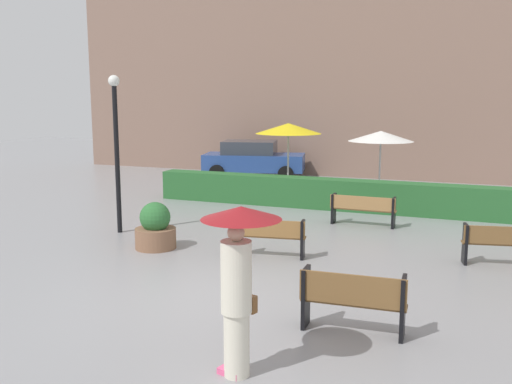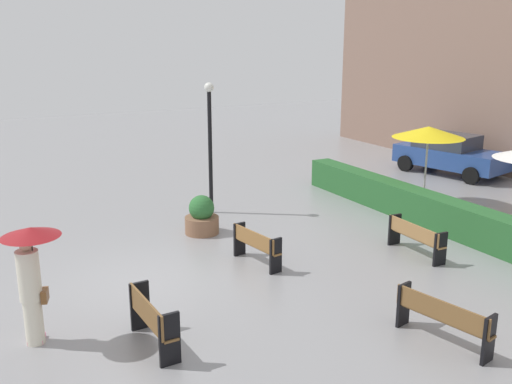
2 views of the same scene
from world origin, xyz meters
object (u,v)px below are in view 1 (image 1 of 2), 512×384
object	(u,v)px
pedestrian_with_umbrella	(238,267)
patio_umbrella_white	(381,136)
bench_mid_center	(270,235)
bench_far_right	(509,242)
parked_car	(253,159)
bench_back_row	(363,208)
lamp_post	(116,138)
bench_near_right	(353,298)
planter_pot	(155,229)
patio_umbrella_yellow	(288,129)

from	to	relation	value
pedestrian_with_umbrella	patio_umbrella_white	world-z (taller)	patio_umbrella_white
bench_mid_center	bench_far_right	size ratio (longest dim) A/B	0.86
bench_mid_center	patio_umbrella_white	size ratio (longest dim) A/B	0.69
bench_mid_center	parked_car	xyz separation A→B (m)	(-4.79, 11.12, 0.32)
bench_mid_center	patio_umbrella_white	xyz separation A→B (m)	(0.99, 8.26, 1.60)
bench_back_row	lamp_post	size ratio (longest dim) A/B	0.44
bench_near_right	pedestrian_with_umbrella	world-z (taller)	pedestrian_with_umbrella
patio_umbrella_white	bench_near_right	bearing A→B (deg)	-82.58
bench_near_right	bench_far_right	world-z (taller)	bench_near_right
bench_back_row	parked_car	world-z (taller)	parked_car
bench_back_row	bench_near_right	distance (m)	7.19
planter_pot	bench_back_row	bearing A→B (deg)	45.35
bench_back_row	patio_umbrella_yellow	xyz separation A→B (m)	(-3.20, 3.34, 1.87)
bench_near_right	parked_car	size ratio (longest dim) A/B	0.35
bench_back_row	lamp_post	xyz separation A→B (m)	(-5.63, -3.00, 1.93)
bench_near_right	pedestrian_with_umbrella	bearing A→B (deg)	-121.40
bench_mid_center	pedestrian_with_umbrella	xyz separation A→B (m)	(1.44, -5.07, 0.89)
patio_umbrella_white	planter_pot	bearing A→B (deg)	-113.25
pedestrian_with_umbrella	lamp_post	distance (m)	8.27
patio_umbrella_yellow	pedestrian_with_umbrella	bearing A→B (deg)	-74.61
bench_near_right	patio_umbrella_white	distance (m)	11.80
pedestrian_with_umbrella	patio_umbrella_white	distance (m)	13.36
bench_back_row	bench_far_right	world-z (taller)	bench_far_right
bench_back_row	pedestrian_with_umbrella	size ratio (longest dim) A/B	0.82
planter_pot	parked_car	xyz separation A→B (m)	(-2.12, 11.38, 0.36)
bench_far_right	pedestrian_with_umbrella	distance (m)	7.11
bench_mid_center	planter_pot	distance (m)	2.69
bench_back_row	pedestrian_with_umbrella	xyz separation A→B (m)	(0.15, -8.82, 0.90)
pedestrian_with_umbrella	patio_umbrella_yellow	world-z (taller)	patio_umbrella_yellow
bench_back_row	parked_car	xyz separation A→B (m)	(-6.08, 7.37, 0.33)
bench_back_row	parked_car	distance (m)	9.56
bench_near_right	bench_mid_center	world-z (taller)	bench_near_right
pedestrian_with_umbrella	parked_car	size ratio (longest dim) A/B	0.47
bench_near_right	parked_car	xyz separation A→B (m)	(-7.29, 14.46, 0.28)
patio_umbrella_yellow	patio_umbrella_white	xyz separation A→B (m)	(2.90, 1.17, -0.26)
patio_umbrella_yellow	parked_car	xyz separation A→B (m)	(-2.88, 4.03, -1.54)
bench_back_row	bench_far_right	xyz separation A→B (m)	(3.47, -2.60, 0.02)
bench_near_right	lamp_post	bearing A→B (deg)	149.12
bench_back_row	patio_umbrella_white	world-z (taller)	patio_umbrella_white
bench_near_right	pedestrian_with_umbrella	xyz separation A→B (m)	(-1.06, -1.73, 0.85)
bench_far_right	planter_pot	size ratio (longest dim) A/B	1.69
bench_near_right	bench_mid_center	distance (m)	4.17
bench_near_right	planter_pot	xyz separation A→B (m)	(-5.17, 3.08, -0.08)
bench_far_right	patio_umbrella_yellow	xyz separation A→B (m)	(-6.67, 5.93, 1.85)
bench_far_right	patio_umbrella_yellow	bearing A→B (deg)	138.33
bench_far_right	patio_umbrella_white	distance (m)	8.20
bench_back_row	pedestrian_with_umbrella	distance (m)	8.87
planter_pot	parked_car	size ratio (longest dim) A/B	0.24
pedestrian_with_umbrella	patio_umbrella_yellow	xyz separation A→B (m)	(-3.35, 12.16, 0.97)
bench_far_right	pedestrian_with_umbrella	xyz separation A→B (m)	(-3.32, -6.23, 0.88)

